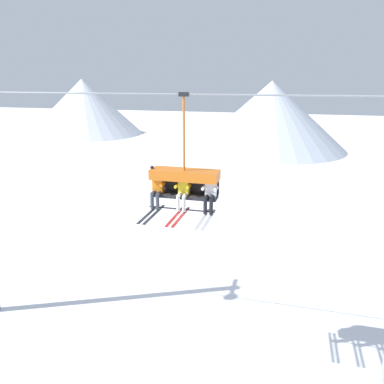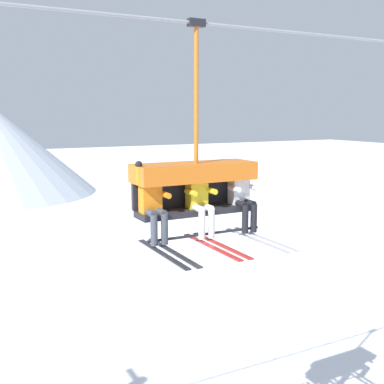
{
  "view_description": "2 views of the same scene",
  "coord_description": "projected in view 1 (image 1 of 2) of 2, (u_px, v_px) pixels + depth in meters",
  "views": [
    {
      "loc": [
        3.79,
        -11.3,
        9.58
      ],
      "look_at": [
        1.03,
        -0.99,
        6.33
      ],
      "focal_mm": 35.0,
      "sensor_mm": 36.0,
      "label": 1
    },
    {
      "loc": [
        -2.99,
        -7.75,
        7.75
      ],
      "look_at": [
        0.61,
        -0.89,
        6.48
      ],
      "focal_mm": 45.0,
      "sensor_mm": 36.0,
      "label": 2
    }
  ],
  "objects": [
    {
      "name": "ground_plane",
      "position": [
        172.0,
        342.0,
        14.17
      ],
      "size": [
        200.0,
        200.0,
        0.0
      ],
      "primitive_type": "plane",
      "color": "white"
    },
    {
      "name": "mountain_peak_west",
      "position": [
        84.0,
        107.0,
        66.25
      ],
      "size": [
        20.32,
        20.32,
        9.54
      ],
      "color": "white",
      "rests_on": "ground_plane"
    },
    {
      "name": "mountain_peak_central",
      "position": [
        271.0,
        115.0,
        51.92
      ],
      "size": [
        21.1,
        21.1,
        9.33
      ],
      "color": "silver",
      "rests_on": "ground_plane"
    },
    {
      "name": "lift_cable",
      "position": [
        149.0,
        94.0,
        10.84
      ],
      "size": [
        17.36,
        0.05,
        0.05
      ],
      "color": "gray"
    },
    {
      "name": "chairlift_chair",
      "position": [
        185.0,
        178.0,
        11.37
      ],
      "size": [
        2.09,
        0.74,
        3.43
      ],
      "color": "#232328"
    },
    {
      "name": "skier_orange",
      "position": [
        157.0,
        188.0,
        11.47
      ],
      "size": [
        0.48,
        1.7,
        1.34
      ],
      "color": "orange"
    },
    {
      "name": "skier_yellow",
      "position": [
        183.0,
        190.0,
        11.26
      ],
      "size": [
        0.46,
        1.7,
        1.23
      ],
      "color": "yellow"
    },
    {
      "name": "skier_white",
      "position": [
        210.0,
        192.0,
        11.06
      ],
      "size": [
        0.46,
        1.7,
        1.23
      ],
      "color": "silver"
    }
  ]
}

